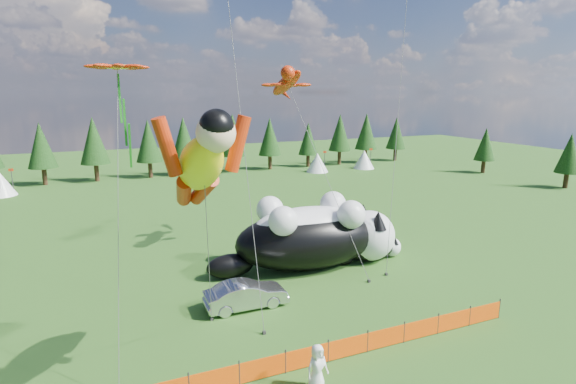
% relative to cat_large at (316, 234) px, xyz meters
% --- Properties ---
extents(ground, '(160.00, 160.00, 0.00)m').
position_rel_cat_large_xyz_m(ground, '(-5.42, -7.13, -2.26)').
color(ground, '#123209').
rests_on(ground, ground).
extents(safety_fence, '(22.06, 0.06, 1.10)m').
position_rel_cat_large_xyz_m(safety_fence, '(-5.42, -10.13, -1.75)').
color(safety_fence, '#262626').
rests_on(safety_fence, ground).
extents(tree_line, '(90.00, 4.00, 8.00)m').
position_rel_cat_large_xyz_m(tree_line, '(-5.42, 37.87, 1.74)').
color(tree_line, black).
rests_on(tree_line, ground).
extents(festival_tents, '(50.00, 3.20, 2.80)m').
position_rel_cat_large_xyz_m(festival_tents, '(5.58, 32.87, -0.86)').
color(festival_tents, white).
rests_on(festival_tents, ground).
extents(cat_large, '(13.15, 5.31, 4.75)m').
position_rel_cat_large_xyz_m(cat_large, '(0.00, 0.00, 0.00)').
color(cat_large, black).
rests_on(cat_large, ground).
extents(cat_small, '(5.13, 1.97, 1.85)m').
position_rel_cat_large_xyz_m(cat_small, '(4.30, -0.42, -1.38)').
color(cat_small, black).
rests_on(cat_small, ground).
extents(car, '(4.51, 1.58, 1.49)m').
position_rel_cat_large_xyz_m(car, '(-6.13, -3.87, -1.51)').
color(car, silver).
rests_on(car, ground).
extents(spectator_e, '(0.99, 0.70, 1.90)m').
position_rel_cat_large_xyz_m(spectator_e, '(-5.66, -11.55, -1.30)').
color(spectator_e, white).
rests_on(spectator_e, ground).
extents(superhero_kite, '(5.12, 7.68, 11.89)m').
position_rel_cat_large_xyz_m(superhero_kite, '(-9.46, -9.37, 6.64)').
color(superhero_kite, yellow).
rests_on(superhero_kite, ground).
extents(gecko_kite, '(3.84, 11.42, 14.61)m').
position_rel_cat_large_xyz_m(gecko_kite, '(-0.25, 4.49, 9.84)').
color(gecko_kite, '#B82709').
rests_on(gecko_kite, ground).
extents(flower_kite, '(2.90, 5.16, 12.91)m').
position_rel_cat_large_xyz_m(flower_kite, '(-11.86, -5.54, 10.07)').
color(flower_kite, '#B82709').
rests_on(flower_kite, ground).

